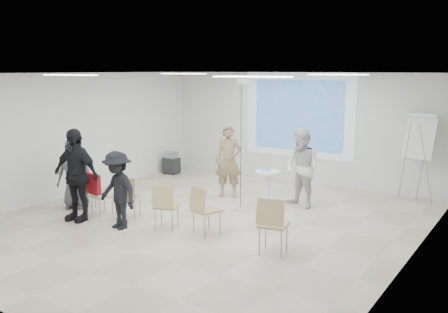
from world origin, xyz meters
The scene contains 30 objects.
floor centered at (0.00, 0.00, -0.05)m, with size 8.00×9.00×0.10m, color beige.
ceiling centered at (0.00, 0.00, 3.05)m, with size 8.00×9.00×0.10m, color white.
wall_back centered at (0.00, 4.55, 1.50)m, with size 8.00×0.10×3.00m, color silver.
wall_left centered at (-4.05, 0.00, 1.50)m, with size 0.10×9.00×3.00m, color silver.
wall_right centered at (4.05, 0.00, 1.50)m, with size 0.10×9.00×3.00m, color silver.
projection_halo centered at (0.00, 4.49, 1.85)m, with size 3.20×0.01×2.30m, color silver.
projection_image centered at (0.00, 4.47, 1.85)m, with size 2.60×0.01×1.90m, color #356AB7.
pedestal_table centered at (0.31, 2.21, 0.41)m, with size 0.64×0.64×0.75m.
player_left centered at (-0.70, 2.07, 1.01)m, with size 0.73×0.50×2.01m, color #9C825F.
player_right centered at (1.18, 2.20, 0.99)m, with size 0.95×0.76×1.98m, color white.
controller_left centered at (-0.52, 2.32, 1.32)m, with size 0.04×0.13×0.04m, color silver.
controller_right centered at (1.00, 2.45, 1.34)m, with size 0.04×0.12×0.04m, color silver.
chair_far_left centered at (-2.90, -0.61, 0.55)m, with size 0.53×0.55×0.92m.
chair_left_mid centered at (-2.14, -0.78, 0.48)m, with size 0.46×0.48×0.82m.
chair_left_inner centered at (-1.44, -0.64, 0.52)m, with size 0.55×0.57×0.89m.
chair_center centered at (-0.32, -0.79, 0.54)m, with size 0.56×0.58×0.91m.
chair_right_inner centered at (0.47, -0.62, 0.55)m, with size 0.56×0.58×0.94m.
chair_right_far centered at (2.02, -0.81, 0.59)m, with size 0.56×0.59×0.99m.
red_jacket centered at (-2.13, -0.93, 0.72)m, with size 0.44×0.10×0.42m, color #A5141D.
laptop centered at (-1.47, -0.55, 0.48)m, with size 0.32×0.24×0.03m, color black.
audience_left centered at (-2.27, -1.27, 1.09)m, with size 1.27×0.76×2.19m, color black.
audience_mid centered at (-1.16, -1.20, 0.87)m, with size 1.12×0.61×1.74m, color black.
audience_outer centered at (-3.05, -0.64, 0.88)m, with size 0.86×0.57×1.77m, color #535458.
flipchart_easel centered at (3.24, 4.13, 1.52)m, with size 0.85×0.67×2.06m.
av_cart centered at (-3.62, 3.45, 0.30)m, with size 0.45×0.36×0.66m.
ceiling_projector centered at (0.10, 1.49, 2.69)m, with size 0.30×0.25×3.00m.
fluor_panel_nw centered at (-2.00, 2.00, 2.97)m, with size 1.20×0.30×0.02m, color white.
fluor_panel_ne centered at (2.00, 2.00, 2.97)m, with size 1.20×0.30×0.02m, color white.
fluor_panel_sw centered at (-2.00, -1.50, 2.97)m, with size 1.20×0.30×0.02m, color white.
fluor_panel_se centered at (2.00, -1.50, 2.97)m, with size 1.20×0.30×0.02m, color white.
Camera 1 is at (5.72, -7.93, 3.08)m, focal length 40.00 mm.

